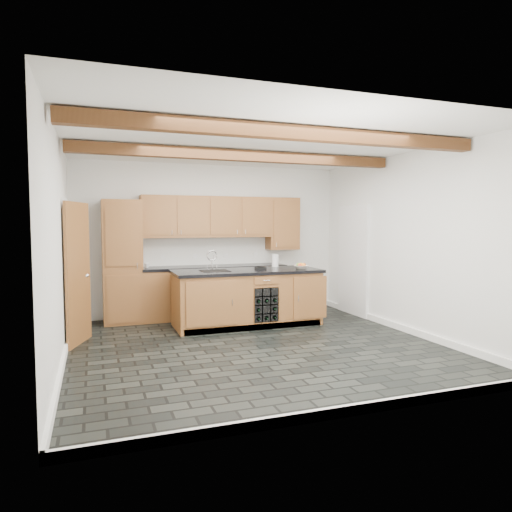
# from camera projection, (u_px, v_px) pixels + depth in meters

# --- Properties ---
(ground) EXTENTS (5.00, 5.00, 0.00)m
(ground) POSITION_uv_depth(u_px,v_px,m) (256.00, 346.00, 6.36)
(ground) COLOR black
(ground) RESTS_ON ground
(room_shell) EXTENTS (5.01, 5.00, 5.00)m
(room_shell) POSITION_uv_depth(u_px,v_px,m) (239.00, 235.00, 6.72)
(room_shell) COLOR white
(room_shell) RESTS_ON ground
(back_cabinetry) EXTENTS (3.65, 0.62, 2.20)m
(back_cabinetry) POSITION_uv_depth(u_px,v_px,m) (195.00, 263.00, 8.27)
(back_cabinetry) COLOR #985C31
(back_cabinetry) RESTS_ON ground
(island) EXTENTS (2.48, 0.96, 0.93)m
(island) POSITION_uv_depth(u_px,v_px,m) (248.00, 297.00, 7.64)
(island) COLOR #985C31
(island) RESTS_ON ground
(faucet) EXTENTS (0.45, 0.40, 0.34)m
(faucet) POSITION_uv_depth(u_px,v_px,m) (214.00, 269.00, 7.46)
(faucet) COLOR black
(faucet) RESTS_ON island
(kitchen_scale) EXTENTS (0.19, 0.12, 0.06)m
(kitchen_scale) POSITION_uv_depth(u_px,v_px,m) (261.00, 268.00, 7.69)
(kitchen_scale) COLOR black
(kitchen_scale) RESTS_ON island
(fruit_bowl) EXTENTS (0.31, 0.31, 0.06)m
(fruit_bowl) POSITION_uv_depth(u_px,v_px,m) (301.00, 267.00, 7.77)
(fruit_bowl) COLOR beige
(fruit_bowl) RESTS_ON island
(fruit_cluster) EXTENTS (0.16, 0.17, 0.07)m
(fruit_cluster) POSITION_uv_depth(u_px,v_px,m) (301.00, 265.00, 7.77)
(fruit_cluster) COLOR #CB481B
(fruit_cluster) RESTS_ON fruit_bowl
(paper_towel) EXTENTS (0.12, 0.12, 0.22)m
(paper_towel) POSITION_uv_depth(u_px,v_px,m) (275.00, 261.00, 8.16)
(paper_towel) COLOR white
(paper_towel) RESTS_ON island
(mug) EXTENTS (0.10, 0.10, 0.08)m
(mug) POSITION_uv_depth(u_px,v_px,m) (147.00, 265.00, 7.96)
(mug) COLOR white
(mug) RESTS_ON back_cabinetry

